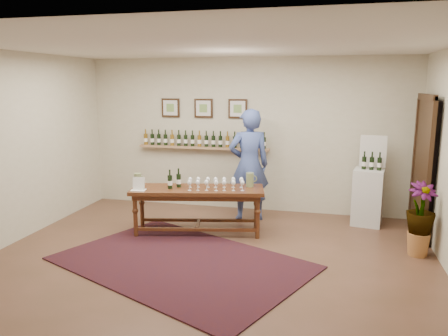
% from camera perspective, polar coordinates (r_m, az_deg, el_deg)
% --- Properties ---
extents(ground, '(6.00, 6.00, 0.00)m').
position_cam_1_polar(ground, '(6.04, -1.84, -11.73)').
color(ground, '#4D3422').
rests_on(ground, ground).
extents(room_shell, '(6.00, 6.00, 6.00)m').
position_cam_1_polar(room_shell, '(7.35, 18.26, 0.93)').
color(room_shell, beige).
rests_on(room_shell, ground).
extents(rug, '(3.76, 3.23, 0.02)m').
position_cam_1_polar(rug, '(5.92, -5.59, -12.19)').
color(rug, '#4D170D').
rests_on(rug, ground).
extents(tasting_table, '(2.15, 1.07, 0.73)m').
position_cam_1_polar(tasting_table, '(6.85, -3.49, -3.52)').
color(tasting_table, '#401A10').
rests_on(tasting_table, ground).
extents(table_glasses, '(1.27, 0.56, 0.17)m').
position_cam_1_polar(table_glasses, '(6.73, -1.09, -2.05)').
color(table_glasses, white).
rests_on(table_glasses, tasting_table).
extents(table_bottles, '(0.35, 0.26, 0.33)m').
position_cam_1_polar(table_bottles, '(6.83, -6.51, -1.23)').
color(table_bottles, black).
rests_on(table_bottles, tasting_table).
extents(pitcher_left, '(0.17, 0.17, 0.21)m').
position_cam_1_polar(pitcher_left, '(7.02, -11.19, -1.54)').
color(pitcher_left, olive).
rests_on(pitcher_left, tasting_table).
extents(pitcher_right, '(0.17, 0.17, 0.22)m').
position_cam_1_polar(pitcher_right, '(6.89, 3.40, -1.54)').
color(pitcher_right, olive).
rests_on(pitcher_right, tasting_table).
extents(menu_card, '(0.24, 0.19, 0.20)m').
position_cam_1_polar(menu_card, '(6.79, -11.08, -2.00)').
color(menu_card, silver).
rests_on(menu_card, tasting_table).
extents(display_pedestal, '(0.54, 0.54, 0.94)m').
position_cam_1_polar(display_pedestal, '(7.68, 18.26, -3.62)').
color(display_pedestal, silver).
rests_on(display_pedestal, ground).
extents(pedestal_bottles, '(0.29, 0.12, 0.28)m').
position_cam_1_polar(pedestal_bottles, '(7.53, 18.74, 0.83)').
color(pedestal_bottles, black).
rests_on(pedestal_bottles, display_pedestal).
extents(info_sign, '(0.42, 0.09, 0.58)m').
position_cam_1_polar(info_sign, '(7.63, 18.90, 2.08)').
color(info_sign, silver).
rests_on(info_sign, display_pedestal).
extents(potted_plant, '(0.60, 0.60, 0.89)m').
position_cam_1_polar(potted_plant, '(6.54, 24.24, -6.12)').
color(potted_plant, '#A16735').
rests_on(potted_plant, ground).
extents(person, '(0.82, 0.68, 1.92)m').
position_cam_1_polar(person, '(7.47, 3.27, 0.39)').
color(person, '#3B4D8C').
rests_on(person, ground).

